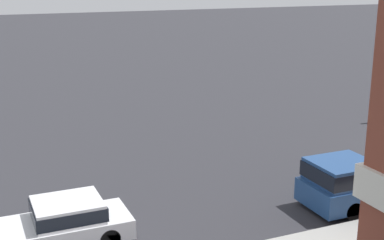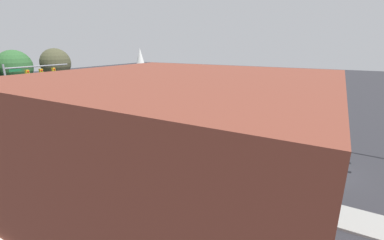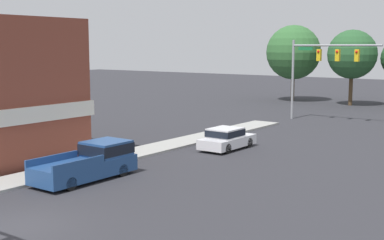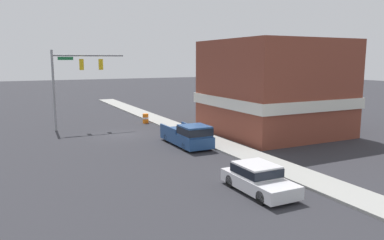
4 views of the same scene
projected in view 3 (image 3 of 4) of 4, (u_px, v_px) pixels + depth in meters
name	position (u px, v px, depth m)	size (l,w,h in m)	color
ground_plane	(18.00, 226.00, 20.26)	(200.00, 200.00, 0.00)	#2D2D33
far_signal_assembly	(321.00, 61.00, 48.04)	(8.26, 0.49, 7.36)	gray
car_lead	(226.00, 138.00, 35.32)	(1.94, 4.36, 1.44)	black
pickup_truck_parked	(92.00, 161.00, 27.51)	(2.09, 5.66, 1.81)	black
backdrop_tree_left_far	(294.00, 52.00, 66.16)	(6.72, 6.72, 9.40)	#4C3823
backdrop_tree_left_mid	(352.00, 54.00, 60.97)	(5.61, 5.61, 8.68)	#4C3823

